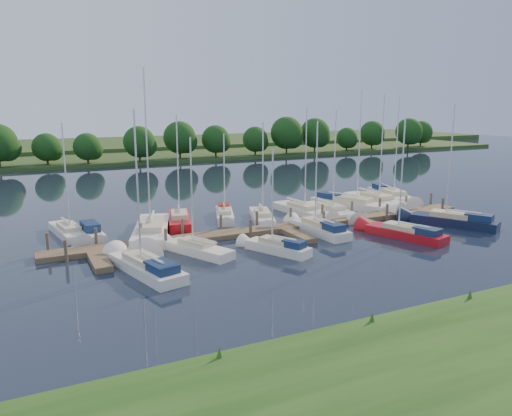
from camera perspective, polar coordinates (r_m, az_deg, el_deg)
name	(u,v)px	position (r m, az deg, el deg)	size (l,w,h in m)	color
ground	(333,254)	(37.65, 8.79, -5.19)	(260.00, 260.00, 0.00)	#182331
dock	(285,229)	(43.55, 3.31, -2.45)	(40.00, 6.00, 0.40)	brown
mooring_pilings	(279,222)	(44.40, 2.61, -1.63)	(38.24, 2.84, 2.00)	#473D33
far_shore	(124,156)	(106.99, -14.86, 5.76)	(180.00, 30.00, 0.60)	#2A461B
distant_hill	(103,145)	(131.46, -17.07, 6.88)	(220.00, 40.00, 1.40)	#385425
treeline	(123,143)	(93.06, -14.97, 7.24)	(146.60, 9.70, 8.00)	#38281C
sailboat_n_0	(70,233)	(44.77, -20.53, -2.71)	(2.75, 7.78, 9.79)	white
motorboat	(91,234)	(43.70, -18.33, -2.81)	(1.86, 5.23, 1.59)	white
sailboat_n_2	(151,233)	(42.73, -11.91, -2.86)	(5.61, 11.31, 14.25)	white
sailboat_n_3	(180,222)	(46.26, -8.73, -1.61)	(3.68, 8.09, 10.44)	#AF1018
sailboat_n_4	(225,215)	(48.53, -3.61, -0.82)	(3.41, 6.63, 8.56)	white
sailboat_n_5	(262,218)	(47.28, 0.73, -1.19)	(3.87, 7.55, 9.69)	white
sailboat_n_6	(303,212)	(50.29, 5.42, -0.45)	(2.75, 8.78, 11.09)	white
sailboat_n_7	(332,212)	(50.57, 8.63, -0.46)	(2.15, 8.43, 10.72)	white
sailboat_n_8	(353,205)	(54.09, 11.01, 0.33)	(5.64, 9.95, 12.81)	white
sailboat_n_9	(377,202)	(56.44, 13.68, 0.63)	(2.57, 9.68, 12.34)	white
sailboat_n_10	(392,197)	(60.11, 15.27, 1.27)	(4.45, 9.84, 12.39)	white
sailboat_s_0	(144,267)	(34.02, -12.64, -6.64)	(3.72, 8.75, 11.03)	white
sailboat_s_1	(196,250)	(37.49, -6.93, -4.77)	(4.02, 6.79, 8.99)	white
sailboat_s_2	(276,248)	(37.49, 2.33, -4.61)	(3.63, 6.02, 8.14)	white
sailboat_s_3	(318,229)	(43.22, 7.10, -2.44)	(2.21, 7.71, 9.98)	white
sailboat_s_4	(403,234)	(43.32, 16.44, -2.83)	(3.80, 8.00, 10.21)	#AF1018
sailboat_s_5	(451,222)	(49.04, 21.38, -1.46)	(5.57, 8.49, 11.38)	#101B36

